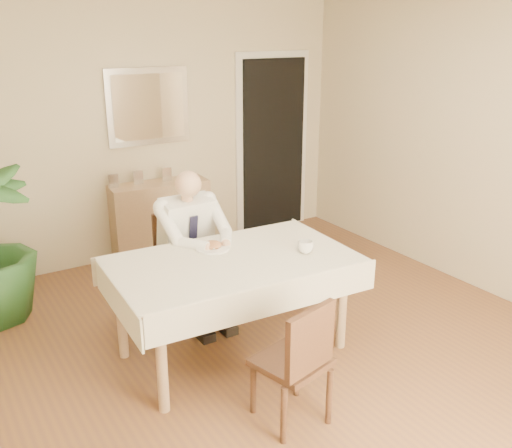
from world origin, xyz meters
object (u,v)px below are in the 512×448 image
chair_far (182,256)px  chair_near (299,358)px  sideboard (161,220)px  dining_table (233,270)px  seated_man (196,241)px  coffee_mug (306,247)px

chair_far → chair_near: bearing=-84.6°
sideboard → dining_table: bearing=-94.0°
seated_man → chair_near: bearing=-93.1°
dining_table → seated_man: (0.00, 0.59, 0.02)m
coffee_mug → chair_far: bearing=115.5°
coffee_mug → sideboard: 2.26m
chair_far → coffee_mug: 1.22m
chair_far → coffee_mug: (0.50, -1.06, 0.33)m
dining_table → chair_near: (-0.08, -0.92, -0.21)m
chair_near → chair_far: bearing=73.6°
dining_table → seated_man: bearing=93.0°
chair_far → seated_man: bearing=-82.0°
seated_man → dining_table: bearing=-90.0°
dining_table → chair_far: (-0.00, 0.87, -0.20)m
coffee_mug → chair_near: bearing=-128.5°
chair_far → coffee_mug: size_ratio=7.33×
chair_far → seated_man: 0.36m
dining_table → sideboard: 2.07m
dining_table → coffee_mug: 0.55m
dining_table → seated_man: 0.59m
chair_near → sideboard: (0.38, 2.95, -0.06)m
dining_table → chair_near: size_ratio=2.14×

